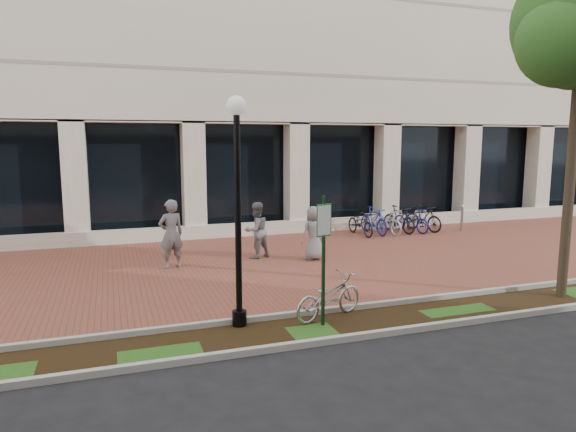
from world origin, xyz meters
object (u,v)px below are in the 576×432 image
object	(u,v)px
parking_sign	(324,245)
locked_bicycle	(329,296)
lamppost	(238,199)
pedestrian_mid	(256,230)
pedestrian_left	(171,234)
pedestrian_right	(314,233)
bike_rack_cluster	(392,220)
bollard	(462,218)

from	to	relation	value
parking_sign	locked_bicycle	bearing A→B (deg)	38.58
lamppost	pedestrian_mid	xyz separation A→B (m)	(1.88, 5.45, -1.60)
locked_bicycle	pedestrian_left	distance (m)	5.80
locked_bicycle	lamppost	bearing A→B (deg)	65.18
parking_sign	pedestrian_right	distance (m)	5.63
bike_rack_cluster	pedestrian_mid	bearing A→B (deg)	-167.32
pedestrian_mid	bollard	size ratio (longest dim) A/B	1.65
bollard	pedestrian_right	bearing A→B (deg)	-160.05
lamppost	pedestrian_right	distance (m)	6.04
pedestrian_right	parking_sign	bearing A→B (deg)	58.78
bike_rack_cluster	lamppost	bearing A→B (deg)	-144.20
pedestrian_mid	bollard	world-z (taller)	pedestrian_mid
pedestrian_mid	locked_bicycle	bearing A→B (deg)	66.22
bike_rack_cluster	bollard	bearing A→B (deg)	-18.13
pedestrian_right	bike_rack_cluster	bearing A→B (deg)	-156.18
lamppost	locked_bicycle	bearing A→B (deg)	-4.87
lamppost	pedestrian_left	distance (m)	5.31
pedestrian_right	bike_rack_cluster	world-z (taller)	pedestrian_right
lamppost	bollard	distance (m)	13.25
pedestrian_mid	pedestrian_left	bearing A→B (deg)	-14.07
lamppost	bike_rack_cluster	world-z (taller)	lamppost
lamppost	bike_rack_cluster	bearing A→B (deg)	44.51
locked_bicycle	bollard	size ratio (longest dim) A/B	1.63
locked_bicycle	bollard	xyz separation A→B (m)	(9.03, 7.52, 0.08)
locked_bicycle	bollard	bearing A→B (deg)	-70.15
bollard	lamppost	bearing A→B (deg)	-145.79
pedestrian_mid	pedestrian_right	bearing A→B (deg)	130.75
pedestrian_mid	bike_rack_cluster	size ratio (longest dim) A/B	0.48
locked_bicycle	parking_sign	bearing A→B (deg)	123.62
parking_sign	bollard	bearing A→B (deg)	25.35
pedestrian_left	pedestrian_right	distance (m)	4.16
parking_sign	bike_rack_cluster	xyz separation A→B (m)	(6.46, 8.39, -1.10)
pedestrian_mid	pedestrian_right	size ratio (longest dim) A/B	1.06
parking_sign	lamppost	bearing A→B (deg)	145.28
bollard	bike_rack_cluster	world-z (taller)	bike_rack_cluster
locked_bicycle	pedestrian_left	size ratio (longest dim) A/B	0.88
locked_bicycle	pedestrian_left	world-z (taller)	pedestrian_left
parking_sign	pedestrian_mid	size ratio (longest dim) A/B	1.47
pedestrian_right	bollard	xyz separation A→B (m)	(7.40, 2.69, -0.28)
pedestrian_left	pedestrian_mid	world-z (taller)	pedestrian_left
lamppost	bollard	world-z (taller)	lamppost
parking_sign	bike_rack_cluster	bearing A→B (deg)	37.41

